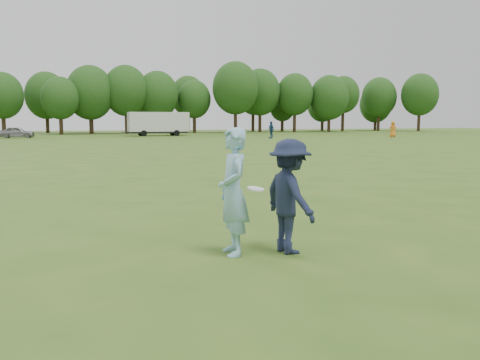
{
  "coord_description": "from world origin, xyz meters",
  "views": [
    {
      "loc": [
        -3.37,
        -6.96,
        2.18
      ],
      "look_at": [
        -0.18,
        1.53,
        1.1
      ],
      "focal_mm": 38.0,
      "sensor_mm": 36.0,
      "label": 1
    }
  ],
  "objects_px": {
    "defender": "(290,196)",
    "player_far_b": "(271,130)",
    "field_cone": "(236,138)",
    "cargo_trailer": "(158,123)",
    "car_e": "(17,132)",
    "player_far_c": "(393,129)",
    "thrower": "(233,192)"
  },
  "relations": [
    {
      "from": "car_e",
      "to": "field_cone",
      "type": "xyz_separation_m",
      "value": [
        22.69,
        -14.24,
        -0.53
      ]
    },
    {
      "from": "thrower",
      "to": "car_e",
      "type": "xyz_separation_m",
      "value": [
        -6.3,
        58.74,
        -0.35
      ]
    },
    {
      "from": "defender",
      "to": "player_far_b",
      "type": "relative_size",
      "value": 0.94
    },
    {
      "from": "defender",
      "to": "field_cone",
      "type": "distance_m",
      "value": 47.31
    },
    {
      "from": "car_e",
      "to": "thrower",
      "type": "bearing_deg",
      "value": -166.95
    },
    {
      "from": "defender",
      "to": "thrower",
      "type": "bearing_deg",
      "value": 70.36
    },
    {
      "from": "player_far_b",
      "to": "field_cone",
      "type": "xyz_separation_m",
      "value": [
        -5.3,
        -2.51,
        -0.85
      ]
    },
    {
      "from": "player_far_b",
      "to": "car_e",
      "type": "relative_size",
      "value": 0.5
    },
    {
      "from": "cargo_trailer",
      "to": "field_cone",
      "type": "bearing_deg",
      "value": -72.35
    },
    {
      "from": "car_e",
      "to": "field_cone",
      "type": "relative_size",
      "value": 13.3
    },
    {
      "from": "player_far_c",
      "to": "cargo_trailer",
      "type": "height_order",
      "value": "cargo_trailer"
    },
    {
      "from": "defender",
      "to": "car_e",
      "type": "distance_m",
      "value": 59.38
    },
    {
      "from": "player_far_b",
      "to": "field_cone",
      "type": "relative_size",
      "value": 6.65
    },
    {
      "from": "defender",
      "to": "cargo_trailer",
      "type": "xyz_separation_m",
      "value": [
        10.29,
        61.02,
        0.84
      ]
    },
    {
      "from": "car_e",
      "to": "cargo_trailer",
      "type": "xyz_separation_m",
      "value": [
        17.5,
        2.08,
        1.1
      ]
    },
    {
      "from": "field_cone",
      "to": "thrower",
      "type": "bearing_deg",
      "value": -110.22
    },
    {
      "from": "defender",
      "to": "cargo_trailer",
      "type": "distance_m",
      "value": 61.89
    },
    {
      "from": "thrower",
      "to": "cargo_trailer",
      "type": "relative_size",
      "value": 0.23
    },
    {
      "from": "field_cone",
      "to": "defender",
      "type": "bearing_deg",
      "value": -109.1
    },
    {
      "from": "cargo_trailer",
      "to": "player_far_b",
      "type": "bearing_deg",
      "value": -52.78
    },
    {
      "from": "field_cone",
      "to": "cargo_trailer",
      "type": "bearing_deg",
      "value": 107.65
    },
    {
      "from": "player_far_b",
      "to": "player_far_c",
      "type": "height_order",
      "value": "player_far_c"
    },
    {
      "from": "field_cone",
      "to": "cargo_trailer",
      "type": "relative_size",
      "value": 0.03
    },
    {
      "from": "cargo_trailer",
      "to": "defender",
      "type": "bearing_deg",
      "value": -99.57
    },
    {
      "from": "thrower",
      "to": "field_cone",
      "type": "height_order",
      "value": "thrower"
    },
    {
      "from": "player_far_b",
      "to": "cargo_trailer",
      "type": "distance_m",
      "value": 17.36
    },
    {
      "from": "car_e",
      "to": "field_cone",
      "type": "distance_m",
      "value": 26.8
    },
    {
      "from": "field_cone",
      "to": "cargo_trailer",
      "type": "xyz_separation_m",
      "value": [
        -5.19,
        16.32,
        1.63
      ]
    },
    {
      "from": "defender",
      "to": "player_far_c",
      "type": "distance_m",
      "value": 58.25
    },
    {
      "from": "defender",
      "to": "player_far_b",
      "type": "distance_m",
      "value": 51.58
    },
    {
      "from": "player_far_b",
      "to": "field_cone",
      "type": "bearing_deg",
      "value": -70.74
    },
    {
      "from": "thrower",
      "to": "player_far_c",
      "type": "height_order",
      "value": "thrower"
    }
  ]
}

